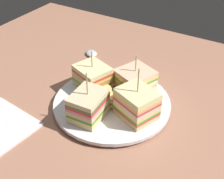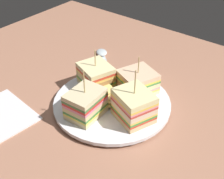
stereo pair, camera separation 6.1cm
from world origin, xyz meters
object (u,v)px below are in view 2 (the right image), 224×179
Objects in this scene: sandwich_wedge_1 at (134,106)px; spoon at (103,55)px; plate at (112,103)px; chip_pile at (107,96)px; sandwich_wedge_3 at (96,76)px; sandwich_wedge_0 at (86,104)px; sandwich_wedge_2 at (137,82)px.

sandwich_wedge_1 is 27.40cm from spoon.
sandwich_wedge_1 is (6.45, -1.54, 3.54)cm from plate.
spoon is at bearing 132.37° from chip_pile.
chip_pile is (5.28, -2.58, -1.41)cm from sandwich_wedge_3.
plate is 7.41cm from sandwich_wedge_0.
chip_pile is at bearing -160.18° from plate.
chip_pile is at bearing -7.53° from sandwich_wedge_0.
sandwich_wedge_1 is at bearing -178.49° from spoon.
sandwich_wedge_0 is 1.11× the size of sandwich_wedge_2.
sandwich_wedge_1 is at bearing 51.89° from sandwich_wedge_2.
sandwich_wedge_0 is 9.27cm from sandwich_wedge_1.
sandwich_wedge_0 is at bearing -41.32° from sandwich_wedge_3.
sandwich_wedge_1 is 7.73cm from chip_pile.
spoon is (-17.02, 8.71, -3.31)cm from sandwich_wedge_2.
chip_pile is 20.93cm from spoon.
sandwich_wedge_3 is at bearing 25.39° from sandwich_wedge_0.
sandwich_wedge_0 is 13.26cm from sandwich_wedge_2.
sandwich_wedge_0 is at bearing 161.53° from spoon.
plate is 7.23cm from sandwich_wedge_2.
chip_pile is (0.40, 6.15, -1.56)cm from sandwich_wedge_0.
sandwich_wedge_2 is 9.22cm from sandwich_wedge_3.
sandwich_wedge_2 is at bearing 72.34° from plate.
plate is 2.07× the size of spoon.
sandwich_wedge_3 is at bearing 160.39° from plate.
sandwich_wedge_1 is (7.82, 4.96, 0.24)cm from sandwich_wedge_0.
sandwich_wedge_2 is 0.78× the size of spoon.
sandwich_wedge_3 is 1.20× the size of chip_pile.
spoon is at bearing -16.17° from sandwich_wedge_1.
plate is 2.41× the size of sandwich_wedge_0.
chip_pile reaches higher than spoon.
plate is 2.67× the size of sandwich_wedge_2.
sandwich_wedge_3 is (-12.70, 3.76, -0.39)cm from sandwich_wedge_1.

